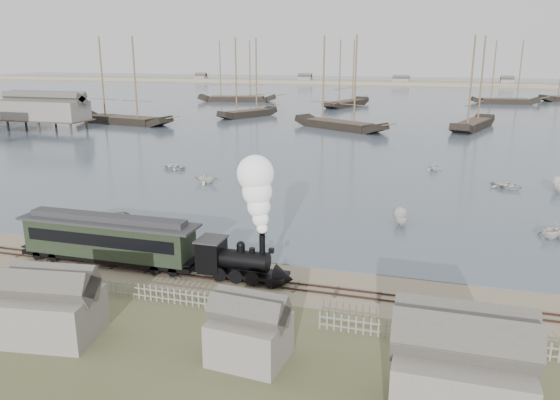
# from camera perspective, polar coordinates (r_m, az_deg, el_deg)

# --- Properties ---
(ground) EXTENTS (600.00, 600.00, 0.00)m
(ground) POSITION_cam_1_polar(r_m,az_deg,el_deg) (42.55, -0.27, -7.74)
(ground) COLOR gray
(ground) RESTS_ON ground
(harbor_water) EXTENTS (600.00, 336.00, 0.06)m
(harbor_water) POSITION_cam_1_polar(r_m,az_deg,el_deg) (208.45, 13.56, 10.34)
(harbor_water) COLOR #435060
(harbor_water) RESTS_ON ground
(rail_track) EXTENTS (120.00, 1.80, 0.16)m
(rail_track) POSITION_cam_1_polar(r_m,az_deg,el_deg) (40.78, -1.09, -8.74)
(rail_track) COLOR #39251F
(rail_track) RESTS_ON ground
(picket_fence_west) EXTENTS (19.00, 0.10, 1.20)m
(picket_fence_west) POSITION_cam_1_polar(r_m,az_deg,el_deg) (39.04, -12.67, -10.36)
(picket_fence_west) COLOR gray
(picket_fence_west) RESTS_ON ground
(picket_fence_east) EXTENTS (15.00, 0.10, 1.20)m
(picket_fence_east) POSITION_cam_1_polar(r_m,az_deg,el_deg) (34.32, 16.89, -14.46)
(picket_fence_east) COLOR gray
(picket_fence_east) RESTS_ON ground
(shed_left) EXTENTS (5.00, 4.00, 4.10)m
(shed_left) POSITION_cam_1_polar(r_m,az_deg,el_deg) (36.48, -22.30, -13.11)
(shed_left) COLOR gray
(shed_left) RESTS_ON ground
(shed_mid) EXTENTS (4.00, 3.50, 3.60)m
(shed_mid) POSITION_cam_1_polar(r_m,az_deg,el_deg) (31.84, -3.17, -16.28)
(shed_mid) COLOR gray
(shed_mid) RESTS_ON ground
(far_spit) EXTENTS (500.00, 20.00, 1.80)m
(far_spit) POSITION_cam_1_polar(r_m,az_deg,el_deg) (288.18, 14.52, 11.55)
(far_spit) COLOR tan
(far_spit) RESTS_ON ground
(locomotive) EXTENTS (7.39, 2.76, 9.21)m
(locomotive) POSITION_cam_1_polar(r_m,az_deg,el_deg) (39.64, -2.88, -2.95)
(locomotive) COLOR black
(locomotive) RESTS_ON ground
(passenger_coach) EXTENTS (15.03, 2.90, 3.65)m
(passenger_coach) POSITION_cam_1_polar(r_m,az_deg,el_deg) (45.57, -17.46, -3.80)
(passenger_coach) COLOR black
(passenger_coach) RESTS_ON ground
(beached_dinghy) EXTENTS (3.84, 4.86, 0.91)m
(beached_dinghy) POSITION_cam_1_polar(r_m,az_deg,el_deg) (44.92, -9.37, -6.05)
(beached_dinghy) COLOR silver
(beached_dinghy) RESTS_ON ground
(rowboat_0) EXTENTS (4.75, 4.80, 0.82)m
(rowboat_0) POSITION_cam_1_polar(r_m,az_deg,el_deg) (56.90, -15.95, -1.82)
(rowboat_0) COLOR silver
(rowboat_0) RESTS_ON harbor_water
(rowboat_1) EXTENTS (2.73, 3.15, 1.63)m
(rowboat_1) POSITION_cam_1_polar(r_m,az_deg,el_deg) (71.17, -7.77, 2.37)
(rowboat_1) COLOR silver
(rowboat_1) RESTS_ON harbor_water
(rowboat_2) EXTENTS (3.58, 1.67, 1.34)m
(rowboat_2) POSITION_cam_1_polar(r_m,az_deg,el_deg) (55.13, 12.48, -1.85)
(rowboat_2) COLOR silver
(rowboat_2) RESTS_ON harbor_water
(rowboat_3) EXTENTS (4.33, 4.70, 0.79)m
(rowboat_3) POSITION_cam_1_polar(r_m,az_deg,el_deg) (73.67, 22.62, 1.42)
(rowboat_3) COLOR silver
(rowboat_3) RESTS_ON harbor_water
(rowboat_4) EXTENTS (4.20, 4.20, 1.68)m
(rowboat_4) POSITION_cam_1_polar(r_m,az_deg,el_deg) (55.78, 26.66, -2.78)
(rowboat_4) COLOR silver
(rowboat_4) RESTS_ON harbor_water
(rowboat_5) EXTENTS (4.26, 2.28, 1.56)m
(rowboat_5) POSITION_cam_1_polar(r_m,az_deg,el_deg) (74.58, 27.10, 1.37)
(rowboat_5) COLOR silver
(rowboat_5) RESTS_ON harbor_water
(rowboat_6) EXTENTS (3.27, 4.10, 0.76)m
(rowboat_6) POSITION_cam_1_polar(r_m,az_deg,el_deg) (80.82, -11.08, 3.46)
(rowboat_6) COLOR silver
(rowboat_6) RESTS_ON harbor_water
(rowboat_7) EXTENTS (3.45, 3.33, 1.39)m
(rowboat_7) POSITION_cam_1_polar(r_m,az_deg,el_deg) (81.13, 15.81, 3.44)
(rowboat_7) COLOR silver
(rowboat_7) RESTS_ON harbor_water
(schooner_0) EXTENTS (26.58, 10.63, 20.00)m
(schooner_0) POSITION_cam_1_polar(r_m,az_deg,el_deg) (134.03, -16.38, 11.91)
(schooner_0) COLOR black
(schooner_0) RESTS_ON harbor_water
(schooner_1) EXTENTS (12.12, 18.11, 20.00)m
(schooner_1) POSITION_cam_1_polar(r_m,az_deg,el_deg) (142.50, -3.43, 12.65)
(schooner_1) COLOR black
(schooner_1) RESTS_ON harbor_water
(schooner_2) EXTENTS (22.89, 16.47, 20.00)m
(schooner_2) POSITION_cam_1_polar(r_m,az_deg,el_deg) (120.53, 6.35, 12.10)
(schooner_2) COLOR black
(schooner_2) RESTS_ON harbor_water
(schooner_3) EXTENTS (11.13, 22.07, 20.00)m
(schooner_3) POSITION_cam_1_polar(r_m,az_deg,el_deg) (127.54, 19.89, 11.48)
(schooner_3) COLOR black
(schooner_3) RESTS_ON harbor_water
(schooner_6) EXTENTS (26.70, 11.59, 20.00)m
(schooner_6) POSITION_cam_1_polar(r_m,az_deg,el_deg) (187.43, -4.56, 13.27)
(schooner_6) COLOR black
(schooner_6) RESTS_ON harbor_water
(schooner_7) EXTENTS (12.00, 23.08, 20.00)m
(schooner_7) POSITION_cam_1_polar(r_m,az_deg,el_deg) (171.26, 7.06, 13.02)
(schooner_7) COLOR black
(schooner_7) RESTS_ON harbor_water
(schooner_8) EXTENTS (21.08, 6.94, 20.00)m
(schooner_8) POSITION_cam_1_polar(r_m,az_deg,el_deg) (192.30, 22.73, 12.22)
(schooner_8) COLOR black
(schooner_8) RESTS_ON harbor_water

